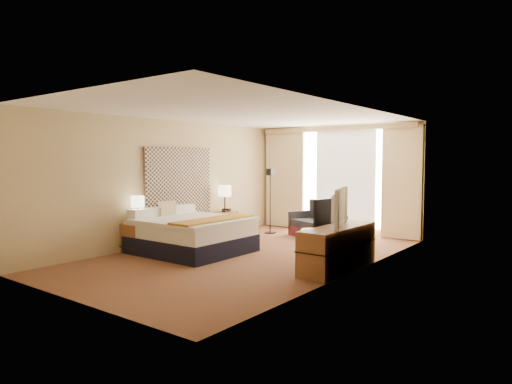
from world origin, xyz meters
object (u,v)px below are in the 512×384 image
Objects in this scene: nightstand_right at (224,223)px; television at (334,207)px; media_dresser at (338,248)px; lamp_right at (225,191)px; loveseat at (318,226)px; desk_chair at (317,234)px; lamp_left at (138,202)px; nightstand_left at (138,238)px; bed at (191,234)px; floor_lamp at (270,188)px.

television is (3.65, -1.50, 0.73)m from nightstand_right.
lamp_right is at bearing 158.89° from media_dresser.
lamp_right is at bearing -125.97° from loveseat.
lamp_left is (-3.20, -1.26, 0.47)m from desk_chair.
nightstand_left is 1.04× the size of lamp_left.
media_dresser is 3.97m from lamp_right.
media_dresser is 1.68× the size of television.
loveseat is (1.94, 3.53, -0.00)m from nightstand_left.
desk_chair is 0.73m from television.
lamp_right is (0.06, -0.04, 0.76)m from nightstand_right.
loveseat reaches higher than nightstand_right.
bed is at bearing -86.85° from loveseat.
lamp_right is at bearing 49.27° from television.
lamp_right reaches higher than loveseat.
floor_lamp reaches higher than television.
nightstand_left is 2.50m from nightstand_right.
bed is 2.11m from lamp_right.
television is at bearing 15.27° from nightstand_left.
loveseat is 2.61m from desk_chair.
loveseat is 1.35× the size of desk_chair.
loveseat is 3.15m from television.
television is (2.84, 0.38, 0.66)m from bed.
lamp_left reaches higher than loveseat.
loveseat is at bearing 131.16° from desk_chair.
nightstand_left is 0.88× the size of lamp_right.
desk_chair is (2.39, 0.64, 0.15)m from bed.
media_dresser is 0.56m from desk_chair.
floor_lamp reaches higher than loveseat.
media_dresser is 0.66m from television.
lamp_right reaches higher than bed.
media_dresser is (3.70, -1.45, 0.07)m from nightstand_right.
media_dresser is at bearing 15.90° from lamp_left.
nightstand_right is at bearing 113.22° from bed.
nightstand_right is at bearing 158.60° from media_dresser.
loveseat is at bearing 61.29° from nightstand_left.
floor_lamp is at bearing -147.16° from loveseat.
nightstand_right is 0.35× the size of floor_lamp.
nightstand_left is 3.52m from floor_lamp.
media_dresser is at bearing -21.40° from nightstand_right.
nightstand_left is at bearing 90.52° from lamp_left.
lamp_left is (0.00, -2.50, 0.69)m from nightstand_right.
media_dresser is at bearing -21.11° from lamp_right.
nightstand_right is at bearing 142.15° from lamp_right.
floor_lamp reaches higher than nightstand_right.
nightstand_left is 0.37× the size of loveseat.
lamp_left is at bearing -89.48° from nightstand_left.
television is (1.71, -2.54, 0.74)m from loveseat.
nightstand_right is (0.00, 2.50, 0.00)m from nightstand_left.
television is (0.45, -0.26, 0.52)m from desk_chair.
media_dresser is 3.90m from lamp_left.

